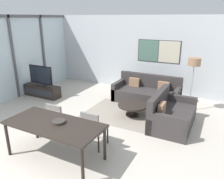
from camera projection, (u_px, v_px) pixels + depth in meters
ground_plane at (26, 174)px, 3.99m from camera, size 24.00×24.00×0.00m
wall_back at (138, 54)px, 8.26m from camera, size 7.90×0.09×2.80m
window_wall_left at (13, 54)px, 7.36m from camera, size 0.07×5.60×2.80m
area_rug at (132, 115)px, 6.35m from camera, size 2.74×1.72×0.01m
tv_console at (42, 91)px, 7.84m from camera, size 1.40×0.42×0.41m
television at (41, 76)px, 7.66m from camera, size 1.00×0.20×0.71m
sofa_main at (147, 93)px, 7.34m from camera, size 2.14×0.96×0.87m
sofa_side at (170, 115)px, 5.71m from camera, size 0.96×1.62×0.87m
coffee_table at (133, 107)px, 6.27m from camera, size 0.84×0.84×0.34m
dining_table at (54, 126)px, 4.25m from camera, size 1.95×0.88×0.77m
dining_chair_left at (58, 118)px, 5.08m from camera, size 0.46×0.46×0.86m
dining_chair_centre at (93, 127)px, 4.66m from camera, size 0.46×0.46×0.86m
fruit_bowl at (59, 122)px, 4.22m from camera, size 0.26×0.26×0.05m
floor_lamp at (194, 66)px, 6.24m from camera, size 0.35×0.35×1.62m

